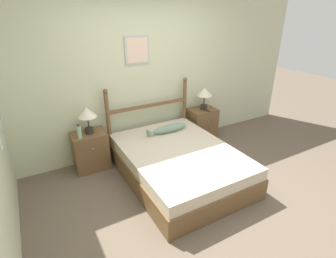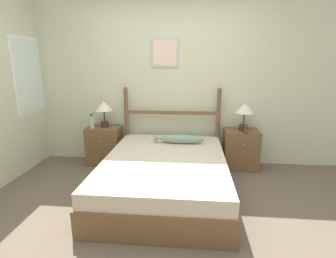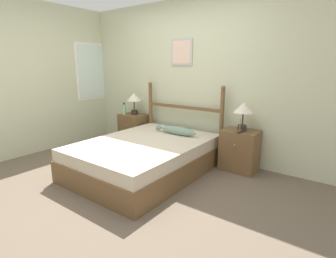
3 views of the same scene
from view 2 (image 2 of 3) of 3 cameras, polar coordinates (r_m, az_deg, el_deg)
ground_plane at (r=2.86m, az=-2.39°, el=-19.14°), size 16.00×16.00×0.00m
wall_back at (r=4.11m, az=0.69°, el=10.20°), size 6.40×0.08×2.55m
bed at (r=3.27m, az=-0.62°, el=-10.00°), size 1.48×2.01×0.46m
headboard at (r=4.05m, az=0.79°, el=1.37°), size 1.49×0.07×1.21m
nightstand_left at (r=4.27m, az=-13.62°, el=-3.45°), size 0.50×0.40×0.60m
nightstand_right at (r=4.11m, az=15.53°, el=-4.27°), size 0.50×0.40×0.60m
table_lamp_left at (r=4.13m, az=-13.79°, el=4.51°), size 0.27×0.27×0.41m
table_lamp_right at (r=3.97m, az=16.33°, el=3.96°), size 0.27×0.27×0.41m
bottle at (r=4.13m, az=-16.23°, el=1.53°), size 0.06×0.06×0.23m
model_boat at (r=3.92m, az=16.52°, el=-0.34°), size 0.06×0.17×0.19m
fish_pillow at (r=3.69m, az=2.54°, el=-2.19°), size 0.71×0.14×0.13m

